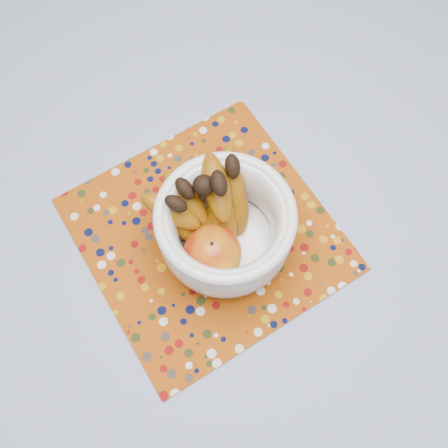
% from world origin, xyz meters
% --- Properties ---
extents(table, '(1.20, 1.20, 0.75)m').
position_xyz_m(table, '(0.00, 0.00, 0.67)').
color(table, brown).
rests_on(table, ground).
extents(tablecloth, '(1.32, 1.32, 0.01)m').
position_xyz_m(tablecloth, '(0.00, 0.00, 0.76)').
color(tablecloth, slate).
rests_on(tablecloth, table).
extents(placemat, '(0.43, 0.43, 0.00)m').
position_xyz_m(placemat, '(-0.03, -0.09, 0.76)').
color(placemat, '#8D3C07').
rests_on(placemat, tablecloth).
extents(fruit_bowl, '(0.23, 0.21, 0.16)m').
position_xyz_m(fruit_bowl, '(-0.02, -0.10, 0.83)').
color(fruit_bowl, white).
rests_on(fruit_bowl, placemat).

